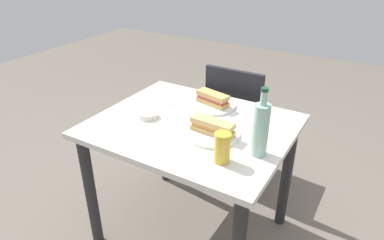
{
  "coord_description": "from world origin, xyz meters",
  "views": [
    {
      "loc": [
        0.79,
        -1.32,
        1.56
      ],
      "look_at": [
        0.0,
        0.0,
        0.76
      ],
      "focal_mm": 32.18,
      "sensor_mm": 36.0,
      "label": 1
    }
  ],
  "objects": [
    {
      "name": "knife_far",
      "position": [
        0.14,
        0.0,
        0.75
      ],
      "size": [
        0.18,
        0.05,
        0.01
      ],
      "color": "silver",
      "rests_on": "plate_far"
    },
    {
      "name": "ground_plane",
      "position": [
        0.0,
        0.0,
        0.0
      ],
      "size": [
        8.0,
        8.0,
        0.0
      ],
      "primitive_type": "plane",
      "color": "#6B6056"
    },
    {
      "name": "baguette_sandwich_near",
      "position": [
        -0.01,
        0.23,
        0.78
      ],
      "size": [
        0.2,
        0.11,
        0.07
      ],
      "color": "tan",
      "rests_on": "plate_near"
    },
    {
      "name": "water_bottle",
      "position": [
        0.39,
        -0.09,
        0.86
      ],
      "size": [
        0.07,
        0.07,
        0.31
      ],
      "color": "#99C6B7",
      "rests_on": "dining_table"
    },
    {
      "name": "beer_glass",
      "position": [
        0.28,
        -0.23,
        0.8
      ],
      "size": [
        0.07,
        0.07,
        0.13
      ],
      "primitive_type": "cylinder",
      "color": "gold",
      "rests_on": "dining_table"
    },
    {
      "name": "olive_bowl",
      "position": [
        -0.23,
        -0.06,
        0.75
      ],
      "size": [
        0.1,
        0.1,
        0.03
      ],
      "primitive_type": "cylinder",
      "color": "silver",
      "rests_on": "dining_table"
    },
    {
      "name": "dining_table",
      "position": [
        0.0,
        0.0,
        0.61
      ],
      "size": [
        0.98,
        0.81,
        0.74
      ],
      "color": "silver",
      "rests_on": "ground"
    },
    {
      "name": "plate_far",
      "position": [
        0.15,
        -0.06,
        0.74
      ],
      "size": [
        0.26,
        0.26,
        0.01
      ],
      "primitive_type": "cylinder",
      "color": "white",
      "rests_on": "dining_table"
    },
    {
      "name": "paper_napkin",
      "position": [
        -0.28,
        0.13,
        0.74
      ],
      "size": [
        0.17,
        0.17,
        0.0
      ],
      "primitive_type": "cube",
      "rotation": [
        0.0,
        0.0,
        -0.2
      ],
      "color": "white",
      "rests_on": "dining_table"
    },
    {
      "name": "knife_near",
      "position": [
        -0.0,
        0.29,
        0.75
      ],
      "size": [
        0.18,
        0.01,
        0.01
      ],
      "color": "silver",
      "rests_on": "plate_near"
    },
    {
      "name": "chair_far",
      "position": [
        -0.0,
        0.6,
        0.5
      ],
      "size": [
        0.4,
        0.4,
        0.87
      ],
      "color": "black",
      "rests_on": "ground"
    },
    {
      "name": "plate_near",
      "position": [
        -0.01,
        0.23,
        0.74
      ],
      "size": [
        0.26,
        0.26,
        0.01
      ],
      "primitive_type": "cylinder",
      "color": "white",
      "rests_on": "dining_table"
    },
    {
      "name": "baguette_sandwich_far",
      "position": [
        0.15,
        -0.06,
        0.78
      ],
      "size": [
        0.22,
        0.08,
        0.07
      ],
      "color": "tan",
      "rests_on": "plate_far"
    }
  ]
}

